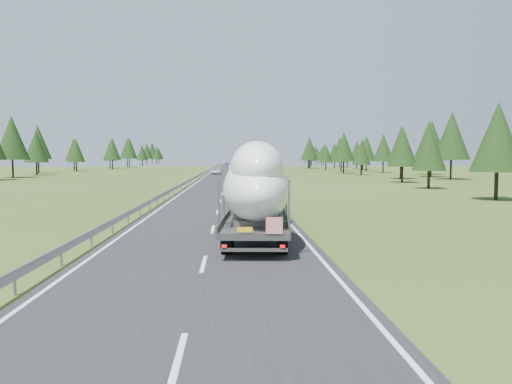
{
  "coord_description": "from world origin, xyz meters",
  "views": [
    {
      "loc": [
        1.09,
        -18.71,
        4.05
      ],
      "look_at": [
        2.4,
        8.68,
        2.13
      ],
      "focal_mm": 35.0,
      "sensor_mm": 36.0,
      "label": 1
    }
  ],
  "objects_px": {
    "distant_van": "(216,171)",
    "highway_sign": "(263,169)",
    "distant_car_dark": "(234,164)",
    "distant_car_blue": "(227,163)",
    "boat_truck": "(256,186)"
  },
  "relations": [
    {
      "from": "distant_van",
      "to": "distant_car_blue",
      "type": "bearing_deg",
      "value": 88.66
    },
    {
      "from": "highway_sign",
      "to": "distant_car_dark",
      "type": "bearing_deg",
      "value": 91.97
    },
    {
      "from": "highway_sign",
      "to": "distant_car_blue",
      "type": "height_order",
      "value": "highway_sign"
    },
    {
      "from": "highway_sign",
      "to": "boat_truck",
      "type": "distance_m",
      "value": 71.04
    },
    {
      "from": "boat_truck",
      "to": "distant_car_blue",
      "type": "xyz_separation_m",
      "value": [
        -4.13,
        243.37,
        -1.78
      ]
    },
    {
      "from": "boat_truck",
      "to": "distant_van",
      "type": "xyz_separation_m",
      "value": [
        -5.21,
        90.33,
        -1.71
      ]
    },
    {
      "from": "boat_truck",
      "to": "distant_car_dark",
      "type": "relative_size",
      "value": 4.7
    },
    {
      "from": "boat_truck",
      "to": "distant_car_blue",
      "type": "relative_size",
      "value": 5.05
    },
    {
      "from": "highway_sign",
      "to": "distant_van",
      "type": "bearing_deg",
      "value": 117.21
    },
    {
      "from": "distant_van",
      "to": "highway_sign",
      "type": "bearing_deg",
      "value": -63.74
    },
    {
      "from": "highway_sign",
      "to": "distant_van",
      "type": "distance_m",
      "value": 21.9
    },
    {
      "from": "boat_truck",
      "to": "distant_van",
      "type": "height_order",
      "value": "boat_truck"
    },
    {
      "from": "boat_truck",
      "to": "distant_van",
      "type": "bearing_deg",
      "value": 93.3
    },
    {
      "from": "highway_sign",
      "to": "distant_van",
      "type": "height_order",
      "value": "highway_sign"
    },
    {
      "from": "distant_car_dark",
      "to": "distant_car_blue",
      "type": "bearing_deg",
      "value": 101.86
    }
  ]
}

